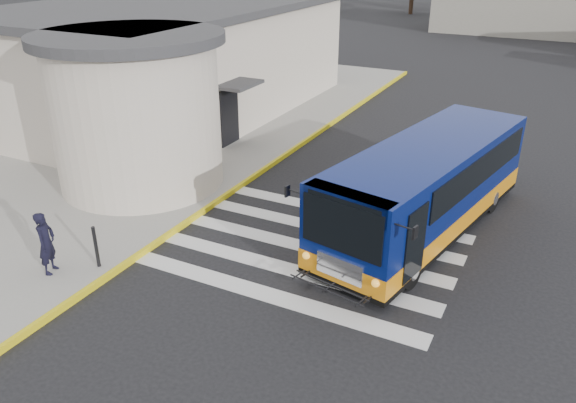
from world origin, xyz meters
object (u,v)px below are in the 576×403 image
at_px(pedestrian_b, 143,174).
at_px(bollard, 96,247).
at_px(transit_bus, 425,191).
at_px(pedestrian_a, 46,243).

distance_m(pedestrian_b, bollard, 3.78).
xyz_separation_m(transit_bus, pedestrian_a, (-7.38, -6.41, -0.28)).
bearing_deg(transit_bus, pedestrian_b, -152.81).
relative_size(transit_bus, pedestrian_b, 5.16).
distance_m(transit_bus, pedestrian_a, 9.78).
xyz_separation_m(pedestrian_a, pedestrian_b, (-0.59, 4.17, 0.12)).
bearing_deg(bollard, pedestrian_a, -140.28).
relative_size(transit_bus, pedestrian_a, 5.91).
distance_m(transit_bus, pedestrian_b, 8.28).
bearing_deg(pedestrian_a, bollard, -70.33).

